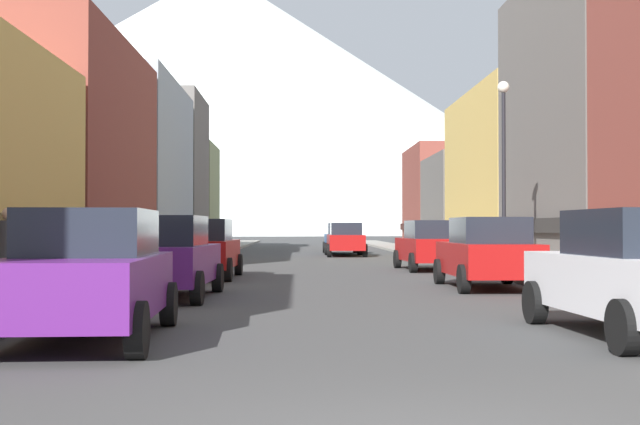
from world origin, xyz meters
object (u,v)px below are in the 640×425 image
at_px(car_right_1, 487,253).
at_px(potted_plant_0, 93,254).
at_px(car_left_1, 165,257).
at_px(car_left_0, 87,274).
at_px(car_driving_0, 341,238).
at_px(pedestrian_0, 8,259).
at_px(streetlamp_right, 504,147).
at_px(car_driving_1, 345,239).
at_px(car_right_0, 639,273).
at_px(car_left_2, 203,248).
at_px(car_right_2, 431,245).

distance_m(car_right_1, potted_plant_0, 11.57).
bearing_deg(car_right_1, car_left_1, -160.74).
xyz_separation_m(car_left_0, car_driving_0, (5.40, 37.25, 0.00)).
bearing_deg(pedestrian_0, streetlamp_right, 40.45).
xyz_separation_m(car_left_1, car_driving_0, (5.40, 30.54, 0.00)).
height_order(car_driving_0, pedestrian_0, pedestrian_0).
bearing_deg(car_left_0, streetlamp_right, 56.67).
bearing_deg(potted_plant_0, car_right_1, -21.05).
relative_size(car_driving_0, streetlamp_right, 0.75).
bearing_deg(pedestrian_0, car_left_1, 47.56).
xyz_separation_m(car_driving_1, pedestrian_0, (-7.85, -29.04, 0.06)).
height_order(car_right_0, car_right_1, same).
xyz_separation_m(car_driving_0, pedestrian_0, (-7.85, -33.22, 0.06)).
height_order(car_left_0, car_left_1, same).
distance_m(car_left_0, car_driving_1, 33.51).
height_order(car_left_1, car_driving_0, same).
distance_m(car_right_1, pedestrian_0, 11.38).
relative_size(car_left_1, car_right_0, 1.00).
bearing_deg(car_right_0, car_left_0, -179.42).
height_order(car_left_1, car_right_1, same).
bearing_deg(car_driving_0, car_right_1, -85.49).
xyz_separation_m(car_left_2, potted_plant_0, (-3.20, -0.28, -0.15)).
bearing_deg(potted_plant_0, car_left_0, -76.69).
bearing_deg(car_driving_1, car_right_2, -81.50).
relative_size(car_left_1, pedestrian_0, 2.55).
distance_m(car_left_1, car_driving_1, 26.91).
distance_m(car_driving_1, streetlamp_right, 19.76).
bearing_deg(car_driving_0, car_right_0, -86.61).
xyz_separation_m(car_right_0, pedestrian_0, (-10.05, 3.95, 0.06)).
bearing_deg(car_left_1, pedestrian_0, -132.44).
bearing_deg(car_left_0, car_right_1, 50.92).
distance_m(car_left_0, potted_plant_0, 13.89).
distance_m(car_right_0, pedestrian_0, 10.80).
bearing_deg(car_left_1, car_left_2, 90.00).
bearing_deg(car_driving_0, car_left_0, -98.25).
xyz_separation_m(car_left_0, streetlamp_right, (9.15, 13.92, 3.09)).
xyz_separation_m(car_left_1, car_right_0, (7.60, -6.63, 0.00)).
relative_size(car_left_0, potted_plant_0, 4.32).
height_order(car_right_0, car_driving_0, same).
bearing_deg(car_right_1, potted_plant_0, 158.95).
xyz_separation_m(car_left_2, pedestrian_0, (-2.45, -9.78, 0.06)).
relative_size(car_left_0, pedestrian_0, 2.56).
distance_m(car_left_0, car_right_2, 19.85).
bearing_deg(potted_plant_0, car_right_2, 24.03).
xyz_separation_m(car_right_0, potted_plant_0, (-10.80, 13.44, -0.15)).
xyz_separation_m(car_left_2, streetlamp_right, (9.15, 0.11, 3.09)).
bearing_deg(car_right_0, car_right_1, 90.01).
bearing_deg(car_driving_1, car_right_0, -86.18).
distance_m(car_left_2, car_driving_1, 20.01).
xyz_separation_m(car_right_2, car_driving_1, (-2.20, 14.73, 0.00)).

